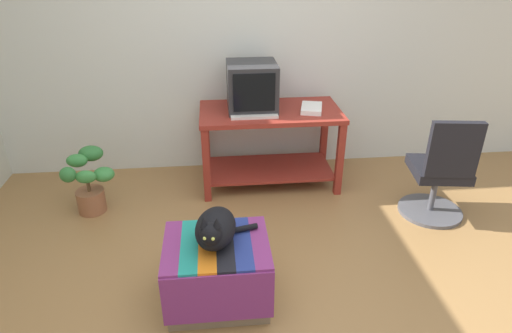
% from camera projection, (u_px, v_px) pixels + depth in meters
% --- Properties ---
extents(ground_plane, '(14.00, 14.00, 0.00)m').
position_uv_depth(ground_plane, '(276.00, 305.00, 2.75)').
color(ground_plane, olive).
extents(back_wall, '(8.00, 0.10, 2.60)m').
position_uv_depth(back_wall, '(248.00, 33.00, 3.97)').
color(back_wall, silver).
rests_on(back_wall, ground_plane).
extents(desk, '(1.24, 0.66, 0.72)m').
position_uv_depth(desk, '(270.00, 134.00, 3.95)').
color(desk, maroon).
rests_on(desk, ground_plane).
extents(tv_monitor, '(0.42, 0.43, 0.41)m').
position_uv_depth(tv_monitor, '(252.00, 87.00, 3.78)').
color(tv_monitor, '#28282B').
rests_on(tv_monitor, desk).
extents(keyboard, '(0.40, 0.15, 0.02)m').
position_uv_depth(keyboard, '(254.00, 115.00, 3.70)').
color(keyboard, beige).
rests_on(keyboard, desk).
extents(book, '(0.24, 0.31, 0.04)m').
position_uv_depth(book, '(312.00, 108.00, 3.83)').
color(book, white).
rests_on(book, desk).
extents(ottoman_with_blanket, '(0.63, 0.53, 0.44)m').
position_uv_depth(ottoman_with_blanket, '(218.00, 272.00, 2.69)').
color(ottoman_with_blanket, '#7A664C').
rests_on(ottoman_with_blanket, ground_plane).
extents(cat, '(0.41, 0.40, 0.26)m').
position_uv_depth(cat, '(215.00, 229.00, 2.55)').
color(cat, black).
rests_on(cat, ottoman_with_blanket).
extents(potted_plant, '(0.39, 0.40, 0.53)m').
position_uv_depth(potted_plant, '(90.00, 182.00, 3.61)').
color(potted_plant, brown).
rests_on(potted_plant, ground_plane).
extents(office_chair, '(0.52, 0.52, 0.89)m').
position_uv_depth(office_chair, '(440.00, 175.00, 3.47)').
color(office_chair, '#4C4C51').
rests_on(office_chair, ground_plane).
extents(pen, '(0.11, 0.10, 0.01)m').
position_uv_depth(pen, '(313.00, 108.00, 3.89)').
color(pen, '#2351B2').
rests_on(pen, desk).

